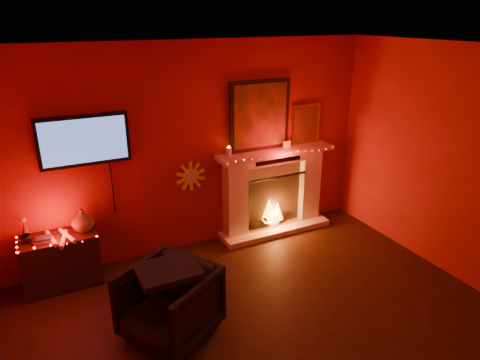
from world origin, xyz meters
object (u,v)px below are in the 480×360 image
object	(u,v)px
tv	(84,141)
armchair	(169,303)
fireplace	(273,183)
sunburst_clock	(191,176)
console_table	(62,257)

from	to	relation	value
tv	armchair	distance (m)	2.05
fireplace	sunburst_clock	xyz separation A→B (m)	(-1.19, 0.09, 0.28)
tv	sunburst_clock	world-z (taller)	tv
console_table	armchair	world-z (taller)	console_table
armchair	console_table	bearing A→B (deg)	-178.87
fireplace	tv	size ratio (longest dim) A/B	1.76
armchair	fireplace	bearing A→B (deg)	95.54
fireplace	armchair	size ratio (longest dim) A/B	2.71
fireplace	tv	distance (m)	2.61
sunburst_clock	console_table	xyz separation A→B (m)	(-1.68, -0.22, -0.64)
sunburst_clock	console_table	world-z (taller)	sunburst_clock
console_table	tv	bearing A→B (deg)	24.24
console_table	armchair	size ratio (longest dim) A/B	1.12
sunburst_clock	console_table	distance (m)	1.81
tv	console_table	size ratio (longest dim) A/B	1.38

